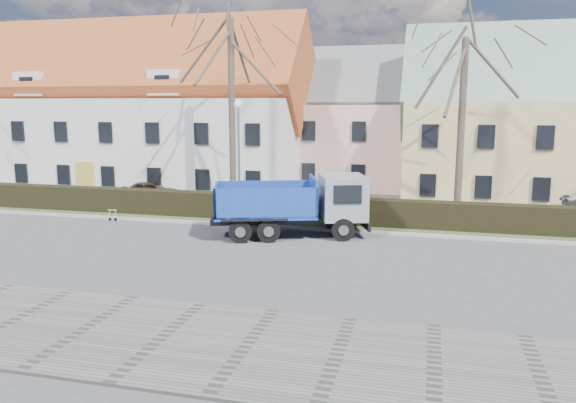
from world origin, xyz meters
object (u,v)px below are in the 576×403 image
(cart_frame, at_px, (109,214))
(streetlight, at_px, (239,158))
(parked_car_a, at_px, (151,191))
(dump_truck, at_px, (285,205))

(cart_frame, bearing_deg, streetlight, 25.41)
(cart_frame, height_order, parked_car_a, parked_car_a)
(cart_frame, distance_m, parked_car_a, 6.06)
(streetlight, distance_m, cart_frame, 7.22)
(dump_truck, bearing_deg, streetlight, 113.41)
(dump_truck, xyz_separation_m, parked_car_a, (-10.37, 7.00, -0.80))
(parked_car_a, bearing_deg, cart_frame, 167.93)
(cart_frame, relative_size, parked_car_a, 0.20)
(dump_truck, xyz_separation_m, streetlight, (-3.52, 3.87, 1.65))
(dump_truck, bearing_deg, parked_car_a, 127.08)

